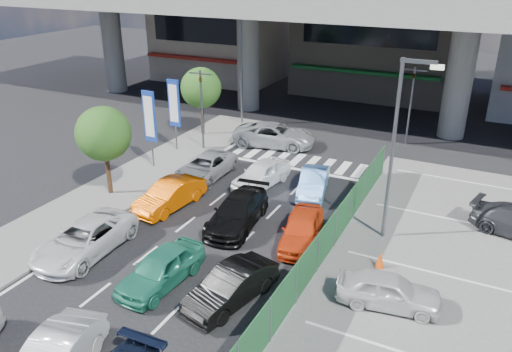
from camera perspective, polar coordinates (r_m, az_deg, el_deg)
The scene contains 27 objects.
ground at distance 20.99m, azimuth -8.98°, elevation -10.01°, with size 120.00×120.00×0.00m, color black.
parking_lot at distance 19.72m, azimuth 23.17°, elevation -14.26°, with size 12.00×28.00×0.06m, color #595957.
sidewalk_left at distance 27.64m, azimuth -16.23°, elevation -1.91°, with size 4.00×30.00×0.12m, color #595957.
fence_run at distance 19.13m, azimuth 6.00°, elevation -10.26°, with size 0.16×22.00×1.80m, color #1B4F27, non-canonical shape.
expressway at distance 37.64m, azimuth 10.60°, elevation 19.01°, with size 64.00×14.00×10.75m.
building_west at distance 53.35m, azimuth -3.80°, elevation 18.11°, with size 12.00×10.90×13.00m.
building_center at distance 48.34m, azimuth 14.39°, elevation 18.10°, with size 14.00×10.90×15.00m.
traffic_light_left at distance 31.87m, azimuth -6.31°, elevation 9.67°, with size 1.60×1.24×5.20m.
traffic_light_right at distance 34.26m, azimuth 17.47°, elevation 9.72°, with size 1.60×1.24×5.20m.
street_lamp_right at distance 21.40m, azimuth 15.96°, elevation 4.28°, with size 1.65×0.22×8.00m.
street_lamp_left at distance 36.83m, azimuth -1.44°, elevation 13.01°, with size 1.65×0.22×8.00m.
signboard_near at distance 29.52m, azimuth -12.05°, elevation 6.41°, with size 0.80×0.14×4.70m.
signboard_far at distance 32.05m, azimuth -9.34°, elevation 7.97°, with size 0.80×0.14×4.70m.
tree_near at distance 26.44m, azimuth -17.04°, elevation 4.62°, with size 2.80×2.80×4.80m.
tree_far at distance 34.88m, azimuth -6.31°, elevation 9.95°, with size 2.80×2.80×4.80m.
sedan_white_mid_left at distance 22.34m, azimuth -18.99°, elevation -6.82°, with size 2.29×4.97×1.38m, color white.
taxi_teal_mid at distance 19.65m, azimuth -10.80°, elevation -10.32°, with size 1.63×4.05×1.38m, color #278669.
hatch_black_mid_right at distance 18.44m, azimuth -2.86°, elevation -12.49°, with size 1.40×4.01×1.32m, color black.
taxi_orange_left at distance 25.26m, azimuth -9.82°, elevation -2.17°, with size 1.46×4.19×1.38m, color #D95200.
sedan_black_mid at distance 23.29m, azimuth -2.14°, elevation -4.13°, with size 1.93×4.76×1.38m, color black.
taxi_orange_right at distance 21.95m, azimuth 5.29°, elevation -6.08°, with size 1.63×4.05×1.38m, color red.
wagon_silver_front_left at distance 28.52m, azimuth -5.80°, elevation 1.03°, with size 2.13×4.61×1.28m, color #A0A2A7.
sedan_white_front_mid at distance 27.34m, azimuth 0.63°, elevation 0.25°, with size 1.63×4.05×1.38m, color white.
kei_truck_front_right at distance 26.62m, azimuth 6.59°, elevation -0.72°, with size 1.34×3.84×1.26m, color #5C96E4.
crossing_wagon_silver at distance 33.30m, azimuth 2.14°, elevation 4.70°, with size 2.50×5.41×1.50m, color #A1A6A9.
parked_sedan_white at distance 18.78m, azimuth 14.92°, elevation -12.52°, with size 1.49×3.70×1.26m, color silver.
traffic_cone at distance 20.92m, azimuth 14.00°, elevation -9.25°, with size 0.36×0.36×0.71m, color #CC440B.
Camera 1 is at (10.55, -14.03, 11.50)m, focal length 35.00 mm.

